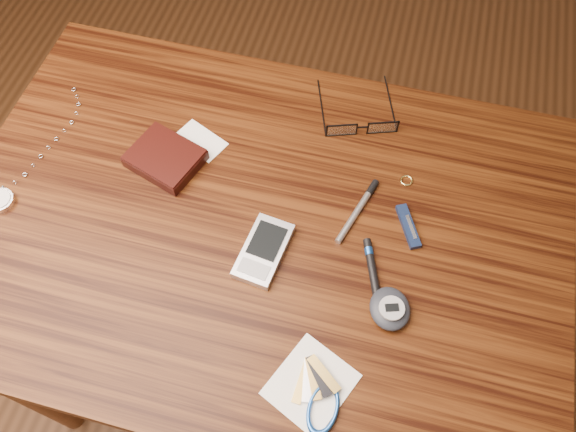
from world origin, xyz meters
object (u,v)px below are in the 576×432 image
(eyeglasses, at_px, (361,126))
(notepad_keys, at_px, (317,395))
(desk, at_px, (260,250))
(pda_phone, at_px, (264,251))
(pocket_watch, at_px, (3,197))
(pedometer, at_px, (390,309))
(pocket_knife, at_px, (408,226))
(wallet_and_card, at_px, (166,157))
(silver_pen, at_px, (360,206))

(eyeglasses, distance_m, notepad_keys, 0.47)
(desk, relative_size, eyeglasses, 5.95)
(eyeglasses, relative_size, pda_phone, 1.38)
(desk, xyz_separation_m, pocket_watch, (-0.42, -0.06, 0.11))
(pedometer, height_order, pocket_knife, pedometer)
(wallet_and_card, bearing_deg, pocket_knife, -3.30)
(pocket_watch, height_order, silver_pen, pocket_watch)
(notepad_keys, xyz_separation_m, pocket_knife, (0.08, 0.29, 0.00))
(eyeglasses, height_order, pda_phone, eyeglasses)
(pedometer, bearing_deg, pocket_knife, 87.60)
(pda_phone, relative_size, notepad_keys, 0.87)
(desk, relative_size, silver_pen, 7.64)
(pocket_knife, distance_m, silver_pen, 0.08)
(wallet_and_card, xyz_separation_m, eyeglasses, (0.31, 0.15, 0.00))
(pocket_watch, xyz_separation_m, pocket_knife, (0.66, 0.11, -0.00))
(eyeglasses, relative_size, notepad_keys, 1.20)
(pda_phone, distance_m, notepad_keys, 0.23)
(desk, distance_m, pda_phone, 0.12)
(notepad_keys, bearing_deg, desk, 122.74)
(wallet_and_card, height_order, eyeglasses, eyeglasses)
(notepad_keys, relative_size, silver_pen, 1.07)
(desk, distance_m, wallet_and_card, 0.23)
(pedometer, height_order, notepad_keys, pedometer)
(desk, relative_size, pedometer, 11.93)
(pocket_knife, bearing_deg, pda_phone, -154.37)
(silver_pen, bearing_deg, pocket_knife, -12.31)
(pedometer, xyz_separation_m, notepad_keys, (-0.08, -0.15, -0.01))
(notepad_keys, relative_size, pocket_knife, 1.80)
(pocket_knife, bearing_deg, pocket_watch, -170.10)
(desk, height_order, pda_phone, pda_phone)
(wallet_and_card, xyz_separation_m, pda_phone, (0.21, -0.13, -0.00))
(desk, bearing_deg, pedometer, -22.72)
(pda_phone, height_order, silver_pen, pda_phone)
(eyeglasses, xyz_separation_m, pedometer, (0.11, -0.32, -0.00))
(pedometer, distance_m, pocket_knife, 0.15)
(desk, bearing_deg, pocket_watch, -171.39)
(eyeglasses, distance_m, silver_pen, 0.16)
(desk, distance_m, pocket_watch, 0.44)
(silver_pen, bearing_deg, eyeglasses, 100.68)
(pedometer, xyz_separation_m, pocket_knife, (0.01, 0.15, -0.01))
(pocket_watch, height_order, pocket_knife, pocket_watch)
(wallet_and_card, relative_size, notepad_keys, 1.17)
(desk, bearing_deg, silver_pen, 23.82)
(wallet_and_card, distance_m, eyeglasses, 0.35)
(pocket_watch, distance_m, silver_pen, 0.59)
(pedometer, distance_m, notepad_keys, 0.16)
(silver_pen, bearing_deg, desk, -156.18)
(pocket_watch, bearing_deg, wallet_and_card, 30.61)
(desk, xyz_separation_m, notepad_keys, (0.16, -0.24, 0.11))
(pda_phone, relative_size, silver_pen, 0.93)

